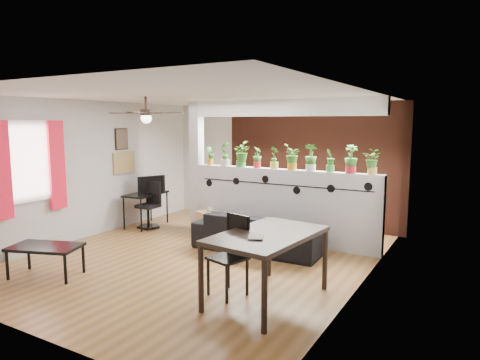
{
  "coord_description": "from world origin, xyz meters",
  "views": [
    {
      "loc": [
        3.96,
        -5.55,
        2.19
      ],
      "look_at": [
        0.42,
        0.6,
        1.23
      ],
      "focal_mm": 32.0,
      "sensor_mm": 36.0,
      "label": 1
    }
  ],
  "objects_px": {
    "potted_plant_0": "(210,155)",
    "potted_plant_2": "(241,153)",
    "potted_plant_8": "(351,158)",
    "sofa": "(258,233)",
    "cup": "(210,209)",
    "coffee_table": "(45,249)",
    "potted_plant_6": "(311,157)",
    "potted_plant_9": "(373,161)",
    "cube_shelf": "(208,224)",
    "folding_chair": "(233,248)",
    "potted_plant_7": "(330,160)",
    "potted_plant_3": "(257,157)",
    "ceiling_fan": "(146,115)",
    "office_chair": "(150,208)",
    "potted_plant_1": "(225,153)",
    "computer_desk": "(146,196)",
    "potted_plant_5": "(292,156)",
    "dining_table": "(267,240)",
    "potted_plant_4": "(274,157)"
  },
  "relations": [
    {
      "from": "potted_plant_0",
      "to": "potted_plant_3",
      "type": "height_order",
      "value": "potted_plant_3"
    },
    {
      "from": "potted_plant_0",
      "to": "potted_plant_9",
      "type": "height_order",
      "value": "potted_plant_9"
    },
    {
      "from": "potted_plant_3",
      "to": "potted_plant_7",
      "type": "distance_m",
      "value": 1.4
    },
    {
      "from": "cup",
      "to": "coffee_table",
      "type": "relative_size",
      "value": 0.11
    },
    {
      "from": "potted_plant_9",
      "to": "office_chair",
      "type": "xyz_separation_m",
      "value": [
        -4.41,
        -0.4,
        -1.16
      ]
    },
    {
      "from": "sofa",
      "to": "ceiling_fan",
      "type": "bearing_deg",
      "value": 35.18
    },
    {
      "from": "potted_plant_2",
      "to": "potted_plant_4",
      "type": "height_order",
      "value": "potted_plant_2"
    },
    {
      "from": "office_chair",
      "to": "potted_plant_1",
      "type": "bearing_deg",
      "value": 14.13
    },
    {
      "from": "cup",
      "to": "dining_table",
      "type": "bearing_deg",
      "value": -43.0
    },
    {
      "from": "computer_desk",
      "to": "coffee_table",
      "type": "distance_m",
      "value": 3.1
    },
    {
      "from": "potted_plant_3",
      "to": "computer_desk",
      "type": "bearing_deg",
      "value": -172.17
    },
    {
      "from": "potted_plant_1",
      "to": "potted_plant_7",
      "type": "bearing_deg",
      "value": -0.0
    },
    {
      "from": "cube_shelf",
      "to": "office_chair",
      "type": "bearing_deg",
      "value": -155.95
    },
    {
      "from": "potted_plant_0",
      "to": "cube_shelf",
      "type": "bearing_deg",
      "value": -64.69
    },
    {
      "from": "potted_plant_6",
      "to": "computer_desk",
      "type": "relative_size",
      "value": 0.46
    },
    {
      "from": "potted_plant_7",
      "to": "folding_chair",
      "type": "height_order",
      "value": "potted_plant_7"
    },
    {
      "from": "potted_plant_9",
      "to": "potted_plant_3",
      "type": "bearing_deg",
      "value": 180.0
    },
    {
      "from": "potted_plant_3",
      "to": "cup",
      "type": "relative_size",
      "value": 3.34
    },
    {
      "from": "folding_chair",
      "to": "coffee_table",
      "type": "bearing_deg",
      "value": -163.02
    },
    {
      "from": "potted_plant_3",
      "to": "potted_plant_8",
      "type": "bearing_deg",
      "value": -0.0
    },
    {
      "from": "potted_plant_1",
      "to": "office_chair",
      "type": "xyz_separation_m",
      "value": [
        -1.61,
        -0.4,
        -1.19
      ]
    },
    {
      "from": "cup",
      "to": "computer_desk",
      "type": "height_order",
      "value": "computer_desk"
    },
    {
      "from": "cup",
      "to": "folding_chair",
      "type": "xyz_separation_m",
      "value": [
        1.81,
        -2.16,
        0.07
      ]
    },
    {
      "from": "potted_plant_0",
      "to": "computer_desk",
      "type": "bearing_deg",
      "value": -166.52
    },
    {
      "from": "potted_plant_2",
      "to": "coffee_table",
      "type": "xyz_separation_m",
      "value": [
        -1.31,
        -3.32,
        -1.2
      ]
    },
    {
      "from": "ceiling_fan",
      "to": "computer_desk",
      "type": "xyz_separation_m",
      "value": [
        -1.4,
        1.46,
        -1.67
      ]
    },
    {
      "from": "potted_plant_7",
      "to": "potted_plant_9",
      "type": "distance_m",
      "value": 0.7
    },
    {
      "from": "potted_plant_2",
      "to": "potted_plant_3",
      "type": "xyz_separation_m",
      "value": [
        0.35,
        0.0,
        -0.05
      ]
    },
    {
      "from": "potted_plant_8",
      "to": "potted_plant_3",
      "type": "bearing_deg",
      "value": 180.0
    },
    {
      "from": "cup",
      "to": "office_chair",
      "type": "height_order",
      "value": "office_chair"
    },
    {
      "from": "potted_plant_6",
      "to": "coffee_table",
      "type": "height_order",
      "value": "potted_plant_6"
    },
    {
      "from": "sofa",
      "to": "potted_plant_0",
      "type": "bearing_deg",
      "value": -27.59
    },
    {
      "from": "potted_plant_7",
      "to": "potted_plant_8",
      "type": "xyz_separation_m",
      "value": [
        0.35,
        0.0,
        0.04
      ]
    },
    {
      "from": "potted_plant_5",
      "to": "folding_chair",
      "type": "xyz_separation_m",
      "value": [
        0.27,
        -2.52,
        -0.99
      ]
    },
    {
      "from": "ceiling_fan",
      "to": "coffee_table",
      "type": "bearing_deg",
      "value": -111.16
    },
    {
      "from": "potted_plant_8",
      "to": "sofa",
      "type": "height_order",
      "value": "potted_plant_8"
    },
    {
      "from": "potted_plant_6",
      "to": "folding_chair",
      "type": "distance_m",
      "value": 2.71
    },
    {
      "from": "coffee_table",
      "to": "potted_plant_6",
      "type": "bearing_deg",
      "value": 50.73
    },
    {
      "from": "folding_chair",
      "to": "potted_plant_7",
      "type": "bearing_deg",
      "value": 80.29
    },
    {
      "from": "ceiling_fan",
      "to": "cube_shelf",
      "type": "bearing_deg",
      "value": 82.47
    },
    {
      "from": "potted_plant_6",
      "to": "coffee_table",
      "type": "distance_m",
      "value": 4.45
    },
    {
      "from": "potted_plant_0",
      "to": "potted_plant_2",
      "type": "height_order",
      "value": "potted_plant_2"
    },
    {
      "from": "potted_plant_8",
      "to": "dining_table",
      "type": "xyz_separation_m",
      "value": [
        -0.31,
        -2.48,
        -0.84
      ]
    },
    {
      "from": "potted_plant_0",
      "to": "potted_plant_5",
      "type": "relative_size",
      "value": 0.79
    },
    {
      "from": "potted_plant_9",
      "to": "cube_shelf",
      "type": "xyz_separation_m",
      "value": [
        -2.99,
        -0.36,
        -1.33
      ]
    },
    {
      "from": "potted_plant_0",
      "to": "potted_plant_9",
      "type": "relative_size",
      "value": 0.85
    },
    {
      "from": "potted_plant_4",
      "to": "coffee_table",
      "type": "relative_size",
      "value": 0.38
    },
    {
      "from": "potted_plant_6",
      "to": "potted_plant_8",
      "type": "height_order",
      "value": "same"
    },
    {
      "from": "computer_desk",
      "to": "coffee_table",
      "type": "height_order",
      "value": "computer_desk"
    },
    {
      "from": "potted_plant_3",
      "to": "folding_chair",
      "type": "xyz_separation_m",
      "value": [
        0.97,
        -2.52,
        -0.95
      ]
    }
  ]
}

